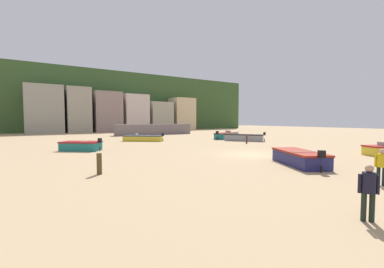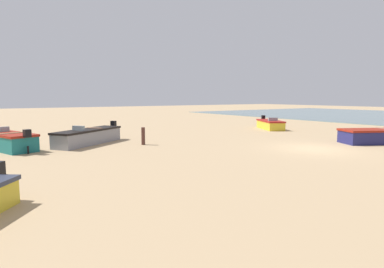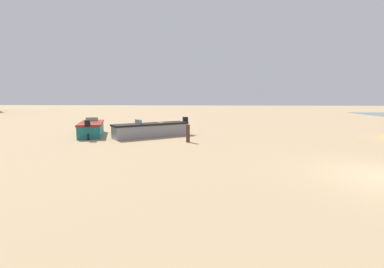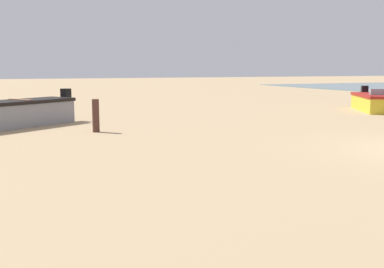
{
  "view_description": "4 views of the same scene",
  "coord_description": "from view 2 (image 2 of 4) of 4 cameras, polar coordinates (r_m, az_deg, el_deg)",
  "views": [
    {
      "loc": [
        -14.94,
        -14.7,
        2.86
      ],
      "look_at": [
        3.19,
        14.11,
        0.92
      ],
      "focal_mm": 23.16,
      "sensor_mm": 36.0,
      "label": 1
    },
    {
      "loc": [
        -11.13,
        15.83,
        2.92
      ],
      "look_at": [
        3.04,
        6.25,
        0.95
      ],
      "focal_mm": 30.57,
      "sensor_mm": 36.0,
      "label": 2
    },
    {
      "loc": [
        -9.22,
        6.03,
        2.67
      ],
      "look_at": [
        6.66,
        7.03,
        0.52
      ],
      "focal_mm": 25.49,
      "sensor_mm": 36.0,
      "label": 3
    },
    {
      "loc": [
        -8.09,
        9.93,
        2.07
      ],
      "look_at": [
        -1.49,
        7.28,
        1.04
      ],
      "focal_mm": 43.45,
      "sensor_mm": 36.0,
      "label": 4
    }
  ],
  "objects": [
    {
      "name": "boat_teal_5",
      "position": [
        20.62,
        -29.49,
        -1.07
      ],
      "size": [
        4.6,
        2.78,
        1.26
      ],
      "rotation": [
        0.0,
        0.0,
        5.04
      ],
      "color": "#1B7072",
      "rests_on": "ground"
    },
    {
      "name": "boat_yellow_1",
      "position": [
        30.22,
        13.48,
        1.63
      ],
      "size": [
        4.06,
        3.1,
        1.12
      ],
      "rotation": [
        0.0,
        0.0,
        1.07
      ],
      "color": "yellow",
      "rests_on": "ground"
    },
    {
      "name": "mooring_post_near_water",
      "position": [
        20.02,
        -8.52,
        -0.36
      ],
      "size": [
        0.22,
        0.22,
        1.06
      ],
      "primitive_type": "cylinder",
      "color": "#502F28",
      "rests_on": "ground"
    },
    {
      "name": "ground_plane",
      "position": [
        19.57,
        20.59,
        -2.43
      ],
      "size": [
        160.0,
        160.0,
        0.0
      ],
      "primitive_type": "plane",
      "color": "tan"
    },
    {
      "name": "boat_navy_0",
      "position": [
        23.47,
        29.6,
        -0.32
      ],
      "size": [
        3.57,
        4.71,
        1.21
      ],
      "rotation": [
        0.0,
        0.0,
        5.81
      ],
      "color": "navy",
      "rests_on": "ground"
    },
    {
      "name": "boat_grey_3",
      "position": [
        21.04,
        -17.59,
        -0.4
      ],
      "size": [
        4.09,
        4.97,
        1.25
      ],
      "rotation": [
        0.0,
        0.0,
        0.62
      ],
      "color": "gray",
      "rests_on": "ground"
    }
  ]
}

